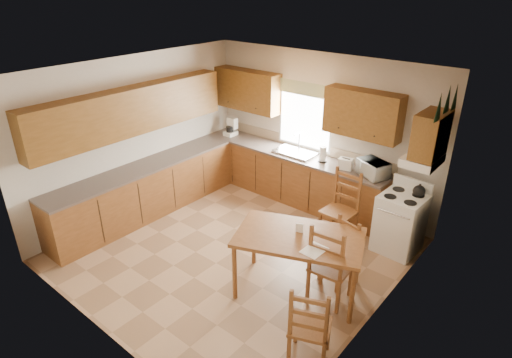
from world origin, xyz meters
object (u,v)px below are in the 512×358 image
Objects in this scene: stove at (400,224)px; chair_near_right at (311,322)px; chair_far_left at (339,208)px; chair_far_right at (338,253)px; dining_table at (298,263)px; chair_near_left at (331,262)px; microwave at (373,169)px.

stove is 0.88× the size of chair_near_right.
chair_far_right is at bearing -58.41° from chair_far_left.
chair_near_right is at bearing -70.93° from dining_table.
chair_near_right reaches higher than stove.
chair_near_left is at bearing -62.12° from chair_far_left.
chair_far_left is at bearing -89.71° from chair_near_right.
dining_table is (0.04, -2.10, -0.63)m from microwave.
chair_far_left is 1.22× the size of chair_far_right.
microwave is 0.44× the size of chair_near_right.
chair_far_right is (0.36, -1.61, -0.59)m from microwave.
chair_near_left reaches higher than chair_far_right.
microwave reaches higher than stove.
chair_near_right is 1.09× the size of chair_far_right.
dining_table is 1.57× the size of chair_near_right.
chair_near_right is at bearing -52.91° from microwave.
microwave is at bearing 77.78° from chair_far_left.
stove is 0.92m from chair_far_left.
dining_table is at bearing -71.41° from chair_near_right.
microwave is at bearing -82.39° from chair_near_left.
dining_table is 1.45m from chair_far_left.
chair_far_left reaches higher than stove.
chair_near_left is (0.41, 0.13, 0.14)m from dining_table.
chair_near_left is at bearing -95.17° from stove.
microwave is 0.39× the size of chair_near_left.
microwave is at bearing 156.56° from stove.
stove is 0.79× the size of chair_far_left.
chair_near_left reaches higher than chair_near_right.
chair_far_left is (-0.22, 1.43, 0.14)m from dining_table.
chair_near_right is (0.11, -2.62, 0.06)m from stove.
stove is 0.96m from microwave.
stove is 0.96× the size of chair_far_right.
microwave is 0.48× the size of chair_far_right.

